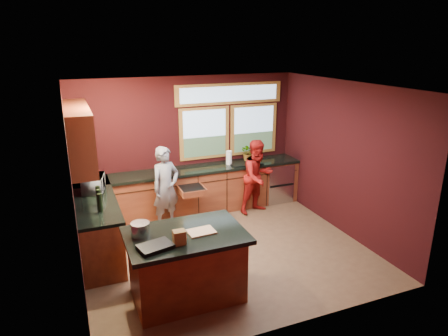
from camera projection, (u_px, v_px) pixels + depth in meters
floor at (226, 250)px, 6.65m from camera, size 4.50×4.50×0.00m
room_shell at (182, 145)px, 6.18m from camera, size 4.52×4.02×2.71m
back_counter at (203, 189)px, 8.08m from camera, size 4.50×0.64×0.93m
left_counter at (97, 223)px, 6.57m from camera, size 0.64×2.30×0.93m
island at (186, 265)px, 5.32m from camera, size 1.55×1.05×0.95m
person_grey at (166, 188)px, 7.28m from camera, size 0.66×0.55×1.55m
person_red at (258, 177)px, 7.95m from camera, size 0.85×0.73×1.50m
microwave at (94, 184)px, 6.62m from camera, size 0.42×0.55×0.27m
potted_plant at (249, 152)px, 8.30m from camera, size 0.36×0.31×0.40m
paper_towel at (229, 158)px, 8.10m from camera, size 0.12×0.12×0.28m
cutting_board at (201, 232)px, 5.21m from camera, size 0.36×0.27×0.02m
stock_pot at (140, 229)px, 5.09m from camera, size 0.24×0.24×0.18m
paper_bag at (179, 237)px, 4.88m from camera, size 0.15×0.12×0.18m
black_tray at (155, 247)px, 4.79m from camera, size 0.46×0.37×0.05m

